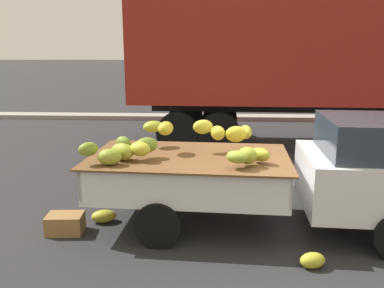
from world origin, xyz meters
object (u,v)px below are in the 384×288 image
object	(u,v)px
pickup_truck	(328,172)
produce_crate	(65,224)
fallen_banana_bunch_by_wheel	(313,260)
semi_trailer	(352,54)
fallen_banana_bunch_near_tailgate	(104,216)

from	to	relation	value
pickup_truck	produce_crate	size ratio (longest dim) A/B	10.26
fallen_banana_bunch_by_wheel	produce_crate	bearing A→B (deg)	166.71
semi_trailer	produce_crate	size ratio (longest dim) A/B	23.18
fallen_banana_bunch_near_tailgate	produce_crate	world-z (taller)	produce_crate
semi_trailer	fallen_banana_bunch_near_tailgate	distance (m)	8.06
pickup_truck	produce_crate	distance (m)	3.93
pickup_truck	fallen_banana_bunch_near_tailgate	world-z (taller)	pickup_truck
semi_trailer	fallen_banana_bunch_near_tailgate	xyz separation A→B (m)	(-5.41, -5.45, -2.44)
pickup_truck	fallen_banana_bunch_by_wheel	size ratio (longest dim) A/B	16.60
fallen_banana_bunch_by_wheel	produce_crate	xyz separation A→B (m)	(-3.40, 0.80, 0.04)
pickup_truck	fallen_banana_bunch_by_wheel	distance (m)	1.45
pickup_truck	semi_trailer	world-z (taller)	semi_trailer
pickup_truck	fallen_banana_bunch_near_tailgate	bearing A→B (deg)	-177.97
semi_trailer	fallen_banana_bunch_by_wheel	size ratio (longest dim) A/B	37.51
semi_trailer	produce_crate	world-z (taller)	semi_trailer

